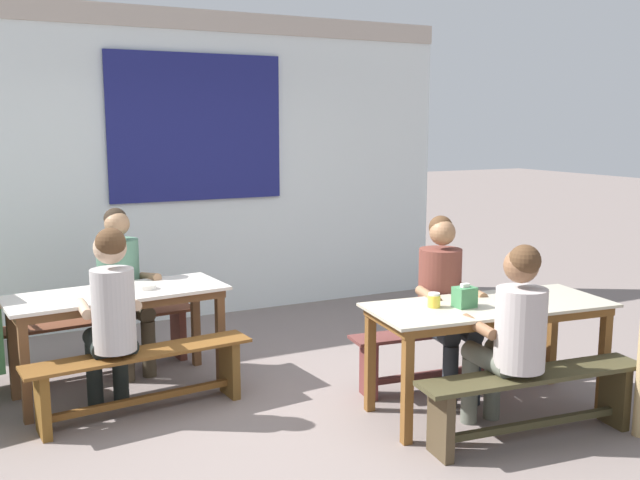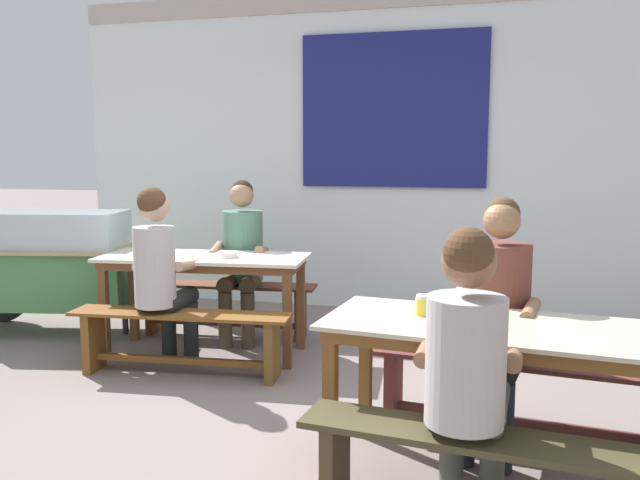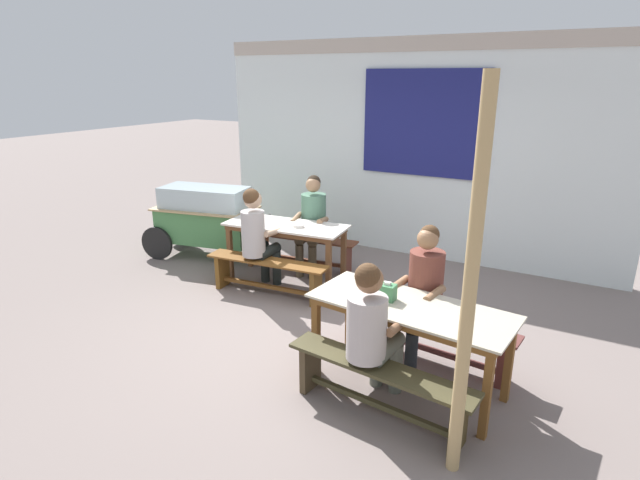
{
  "view_description": "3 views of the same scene",
  "coord_description": "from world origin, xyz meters",
  "views": [
    {
      "loc": [
        -1.87,
        -4.15,
        1.97
      ],
      "look_at": [
        0.52,
        0.62,
        1.09
      ],
      "focal_mm": 39.92,
      "sensor_mm": 36.0,
      "label": 1
    },
    {
      "loc": [
        1.16,
        -3.47,
        1.53
      ],
      "look_at": [
        0.22,
        0.09,
        1.04
      ],
      "focal_mm": 36.76,
      "sensor_mm": 36.0,
      "label": 2
    },
    {
      "loc": [
        2.45,
        -4.13,
        2.54
      ],
      "look_at": [
        -0.05,
        0.32,
        0.89
      ],
      "focal_mm": 28.4,
      "sensor_mm": 36.0,
      "label": 3
    }
  ],
  "objects": [
    {
      "name": "ground_plane",
      "position": [
        0.0,
        0.0,
        0.0
      ],
      "size": [
        40.0,
        40.0,
        0.0
      ],
      "primitive_type": "plane",
      "color": "slate"
    },
    {
      "name": "backdrop_wall",
      "position": [
        0.01,
        2.83,
        1.6
      ],
      "size": [
        6.0,
        0.23,
        3.06
      ],
      "color": "white",
      "rests_on": "ground_plane"
    },
    {
      "name": "dining_table_far",
      "position": [
        -0.94,
        1.01,
        0.67
      ],
      "size": [
        1.6,
        0.75,
        0.76
      ],
      "color": "silver",
      "rests_on": "ground_plane"
    },
    {
      "name": "dining_table_near",
      "position": [
        1.25,
        -0.48,
        0.68
      ],
      "size": [
        1.73,
        0.85,
        0.76
      ],
      "color": "#BDB49D",
      "rests_on": "ground_plane"
    },
    {
      "name": "bench_far_back",
      "position": [
        -0.99,
        1.52,
        0.29
      ],
      "size": [
        1.54,
        0.41,
        0.44
      ],
      "color": "brown",
      "rests_on": "ground_plane"
    },
    {
      "name": "bench_far_front",
      "position": [
        -0.89,
        0.51,
        0.29
      ],
      "size": [
        1.55,
        0.42,
        0.44
      ],
      "color": "brown",
      "rests_on": "ground_plane"
    },
    {
      "name": "bench_near_back",
      "position": [
        1.3,
        0.02,
        0.29
      ],
      "size": [
        1.58,
        0.41,
        0.44
      ],
      "color": "brown",
      "rests_on": "ground_plane"
    },
    {
      "name": "bench_near_front",
      "position": [
        1.19,
        -0.99,
        0.3
      ],
      "size": [
        1.56,
        0.43,
        0.44
      ],
      "color": "#413B23",
      "rests_on": "ground_plane"
    },
    {
      "name": "food_cart",
      "position": [
        -2.46,
        1.21,
        0.61
      ],
      "size": [
        1.86,
        1.01,
        1.04
      ],
      "color": "#47834A",
      "rests_on": "ground_plane"
    },
    {
      "name": "person_near_front",
      "position": [
        1.08,
        -0.89,
        0.71
      ],
      "size": [
        0.44,
        0.59,
        1.26
      ],
      "color": "#5F6357",
      "rests_on": "ground_plane"
    },
    {
      "name": "person_right_near_table",
      "position": [
        1.2,
        -0.04,
        0.72
      ],
      "size": [
        0.47,
        0.6,
        1.3
      ],
      "color": "#24282E",
      "rests_on": "ground_plane"
    },
    {
      "name": "person_center_facing",
      "position": [
        -0.82,
        1.47,
        0.74
      ],
      "size": [
        0.49,
        0.55,
        1.31
      ],
      "color": "#4A3F2D",
      "rests_on": "ground_plane"
    },
    {
      "name": "person_left_back_turned",
      "position": [
        -1.06,
        0.57,
        0.74
      ],
      "size": [
        0.39,
        0.54,
        1.31
      ],
      "color": "black",
      "rests_on": "ground_plane"
    },
    {
      "name": "tissue_box",
      "position": [
        1.04,
        -0.48,
        0.83
      ],
      "size": [
        0.14,
        0.11,
        0.16
      ],
      "color": "#3D7A4C",
      "rests_on": "dining_table_near"
    },
    {
      "name": "condiment_jar",
      "position": [
        0.86,
        -0.39,
        0.81
      ],
      "size": [
        0.08,
        0.08,
        0.1
      ],
      "color": "yellow",
      "rests_on": "dining_table_near"
    },
    {
      "name": "soup_bowl",
      "position": [
        -0.73,
        0.99,
        0.78
      ],
      "size": [
        0.14,
        0.14,
        0.04
      ],
      "primitive_type": "cylinder",
      "color": "silver",
      "rests_on": "dining_table_far"
    },
    {
      "name": "wooden_support_post",
      "position": [
        1.86,
        -1.24,
        1.29
      ],
      "size": [
        0.09,
        0.09,
        2.58
      ],
      "primitive_type": "cylinder",
      "color": "tan",
      "rests_on": "ground_plane"
    }
  ]
}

